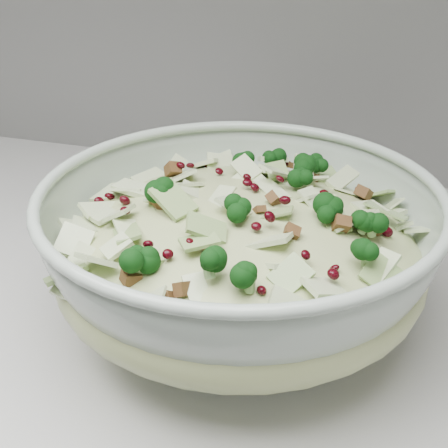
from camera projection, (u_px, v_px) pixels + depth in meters
The scene contains 2 objects.
mixing_bowl at pixel (239, 256), 0.55m from camera, with size 0.46×0.46×0.14m.
salad at pixel (240, 234), 0.54m from camera, with size 0.46×0.46×0.14m.
Camera 1 is at (0.18, 1.14, 1.26)m, focal length 50.00 mm.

